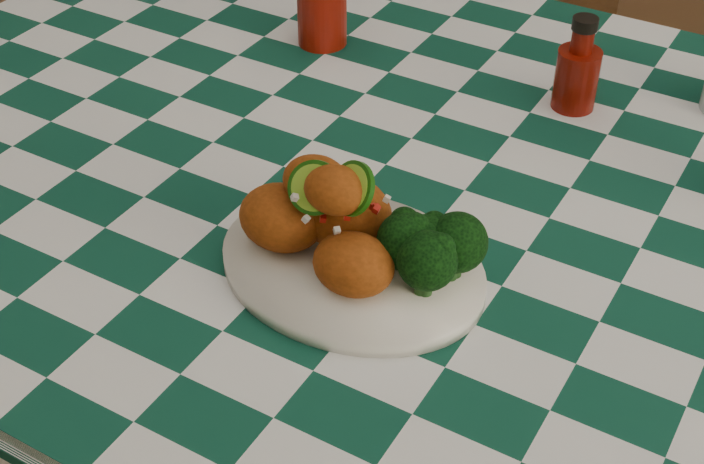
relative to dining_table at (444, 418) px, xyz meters
The scene contains 7 objects.
dining_table is the anchor object (origin of this frame).
plate 0.45m from the dining_table, 101.16° to the right, with size 0.28×0.22×0.02m, color white, non-canonical shape.
fried_chicken_pile 0.51m from the dining_table, 104.74° to the right, with size 0.17×0.13×0.11m, color #9D3F0F, non-canonical shape.
broccoli_side 0.48m from the dining_table, 77.88° to the right, with size 0.09×0.09×0.07m, color black, non-canonical shape.
red_tumbler 0.60m from the dining_table, 145.84° to the left, with size 0.07×0.07×0.12m, color maroon.
ketchup_bottle 0.51m from the dining_table, 80.29° to the left, with size 0.06×0.06×0.12m, color #6A0E05, non-canonical shape.
wooden_chair_left 0.73m from the dining_table, 110.34° to the left, with size 0.43×0.45×0.94m, color #472814, non-canonical shape.
Camera 1 is at (0.34, -0.84, 1.44)m, focal length 50.00 mm.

